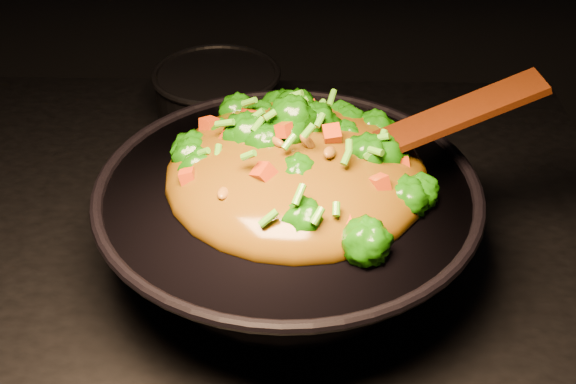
# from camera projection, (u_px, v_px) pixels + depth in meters

# --- Properties ---
(wok) EXTENTS (0.56, 0.56, 0.13)m
(wok) POSITION_uv_depth(u_px,v_px,m) (288.00, 228.00, 0.92)
(wok) COLOR black
(wok) RESTS_ON stovetop
(stir_fry) EXTENTS (0.40, 0.40, 0.11)m
(stir_fry) POSITION_uv_depth(u_px,v_px,m) (297.00, 140.00, 0.86)
(stir_fry) COLOR #155806
(stir_fry) RESTS_ON wok
(spatula) EXTENTS (0.32, 0.10, 0.14)m
(spatula) POSITION_uv_depth(u_px,v_px,m) (405.00, 135.00, 0.87)
(spatula) COLOR black
(spatula) RESTS_ON wok
(back_pot) EXTENTS (0.20, 0.20, 0.11)m
(back_pot) POSITION_uv_depth(u_px,v_px,m) (218.00, 102.00, 1.19)
(back_pot) COLOR black
(back_pot) RESTS_ON stovetop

